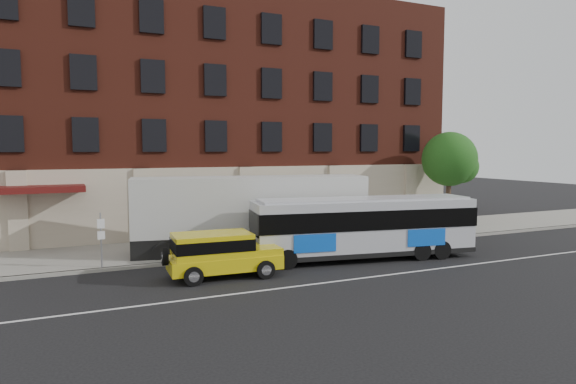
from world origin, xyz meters
name	(u,v)px	position (x,y,z in m)	size (l,w,h in m)	color
ground	(348,284)	(0.00, 0.00, 0.00)	(120.00, 120.00, 0.00)	black
sidewalk	(263,242)	(0.00, 9.00, 0.07)	(60.00, 6.00, 0.15)	gray
kerb	(285,253)	(0.00, 6.00, 0.07)	(60.00, 0.25, 0.15)	gray
lane_line	(341,281)	(0.00, 0.50, 0.01)	(60.00, 0.12, 0.01)	silver
building	(220,114)	(-0.01, 16.92, 7.58)	(30.00, 12.10, 15.00)	#5A2115
sign_pole	(101,237)	(-8.50, 6.15, 1.45)	(0.30, 0.20, 2.50)	gray
street_tree	(450,161)	(13.54, 9.48, 4.41)	(3.60, 3.60, 6.20)	#37261B
city_bus	(365,225)	(3.01, 3.49, 1.61)	(10.87, 3.91, 2.92)	#ABADB4
yellow_suv	(219,252)	(-4.22, 3.04, 1.04)	(4.82, 2.27, 1.82)	gold
shipping_container	(251,215)	(-1.39, 6.98, 1.90)	(11.74, 4.30, 3.84)	black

